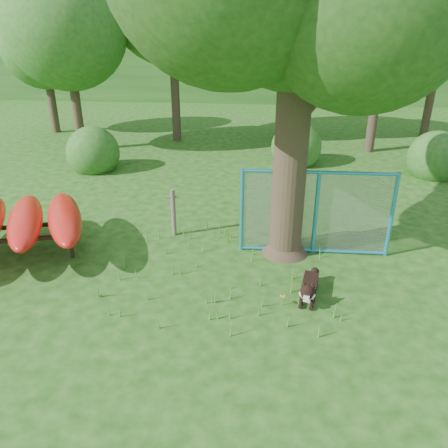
# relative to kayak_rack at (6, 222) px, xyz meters

# --- Properties ---
(ground) EXTENTS (80.00, 80.00, 0.00)m
(ground) POSITION_rel_kayak_rack_xyz_m (4.46, -1.25, -0.79)
(ground) COLOR #17440D
(ground) RESTS_ON ground
(wooden_post) EXTENTS (0.31, 0.12, 1.15)m
(wooden_post) POSITION_rel_kayak_rack_xyz_m (3.31, 1.39, -0.19)
(wooden_post) COLOR brown
(wooden_post) RESTS_ON ground
(kayak_rack) EXTENTS (4.15, 3.72, 1.04)m
(kayak_rack) POSITION_rel_kayak_rack_xyz_m (0.00, 0.00, 0.00)
(kayak_rack) COLOR black
(kayak_rack) RESTS_ON ground
(husky_dog) EXTENTS (0.44, 1.15, 0.52)m
(husky_dog) POSITION_rel_kayak_rack_xyz_m (6.33, -0.95, -0.61)
(husky_dog) COLOR black
(husky_dog) RESTS_ON ground
(fence_section) EXTENTS (3.25, 0.14, 3.16)m
(fence_section) POSITION_rel_kayak_rack_xyz_m (6.54, 0.82, 0.16)
(fence_section) COLOR #2992C1
(fence_section) RESTS_ON ground
(wildflower_clump) EXTENTS (0.10, 0.10, 0.22)m
(wildflower_clump) POSITION_rel_kayak_rack_xyz_m (5.84, -1.28, -0.62)
(wildflower_clump) COLOR #4B922F
(wildflower_clump) RESTS_ON ground
(bg_tree_a) EXTENTS (4.40, 4.40, 6.70)m
(bg_tree_a) POSITION_rel_kayak_rack_xyz_m (-2.04, 8.75, 3.69)
(bg_tree_a) COLOR #34281C
(bg_tree_a) RESTS_ON ground
(bg_tree_c) EXTENTS (4.00, 4.00, 6.12)m
(bg_tree_c) POSITION_rel_kayak_rack_xyz_m (5.96, 11.75, 3.31)
(bg_tree_c) COLOR #34281C
(bg_tree_c) RESTS_ON ground
(bg_tree_d) EXTENTS (4.80, 4.80, 7.50)m
(bg_tree_d) POSITION_rel_kayak_rack_xyz_m (9.46, 9.75, 4.29)
(bg_tree_d) COLOR #34281C
(bg_tree_d) RESTS_ON ground
(bg_tree_e) EXTENTS (4.60, 4.60, 7.55)m
(bg_tree_e) POSITION_rel_kayak_rack_xyz_m (12.46, 12.75, 4.44)
(bg_tree_e) COLOR #34281C
(bg_tree_e) RESTS_ON ground
(bg_tree_f) EXTENTS (3.60, 3.60, 5.55)m
(bg_tree_f) POSITION_rel_kayak_rack_xyz_m (-4.54, 11.75, 2.94)
(bg_tree_f) COLOR #34281C
(bg_tree_f) RESTS_ON ground
(shrub_left) EXTENTS (1.80, 1.80, 1.80)m
(shrub_left) POSITION_rel_kayak_rack_xyz_m (-0.54, 6.25, -0.79)
(shrub_left) COLOR #23571C
(shrub_left) RESTS_ON ground
(shrub_right) EXTENTS (1.80, 1.80, 1.80)m
(shrub_right) POSITION_rel_kayak_rack_xyz_m (10.96, 6.75, -0.79)
(shrub_right) COLOR #23571C
(shrub_right) RESTS_ON ground
(shrub_mid) EXTENTS (1.80, 1.80, 1.80)m
(shrub_mid) POSITION_rel_kayak_rack_xyz_m (6.46, 7.75, -0.79)
(shrub_mid) COLOR #23571C
(shrub_mid) RESTS_ON ground
(wooded_hillside) EXTENTS (80.00, 12.00, 6.00)m
(wooded_hillside) POSITION_rel_kayak_rack_xyz_m (4.46, 26.75, 2.21)
(wooded_hillside) COLOR #23571C
(wooded_hillside) RESTS_ON ground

